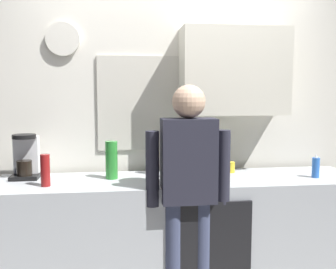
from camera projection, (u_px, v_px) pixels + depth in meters
kitchen_counter at (181, 238)px, 2.96m from camera, size 2.72×0.64×0.91m
dishwasher_panel at (211, 261)px, 2.66m from camera, size 0.56×0.02×0.82m
back_wall_assembly at (180, 115)px, 3.26m from camera, size 4.32×0.42×2.60m
coffee_maker at (26, 158)px, 2.92m from camera, size 0.20×0.20×0.33m
bottle_red_vinegar at (45, 170)px, 2.66m from camera, size 0.06×0.06×0.22m
bottle_olive_oil at (217, 163)px, 2.85m from camera, size 0.06×0.06×0.25m
bottle_clear_soda at (112, 160)px, 2.89m from camera, size 0.09×0.09×0.28m
bottle_amber_beer at (170, 163)px, 2.92m from camera, size 0.06×0.06×0.23m
bottle_dark_sauce at (152, 163)px, 3.07m from camera, size 0.06×0.06×0.18m
cup_terracotta_mug at (173, 167)px, 3.09m from camera, size 0.08×0.08×0.09m
cup_yellow_cup at (230, 167)px, 3.13m from camera, size 0.07×0.07×0.08m
potted_plant at (196, 161)px, 2.90m from camera, size 0.15×0.15×0.23m
dish_soap at (316, 167)px, 2.94m from camera, size 0.06×0.06×0.18m
person_at_sink at (188, 183)px, 2.61m from camera, size 0.57×0.22×1.60m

